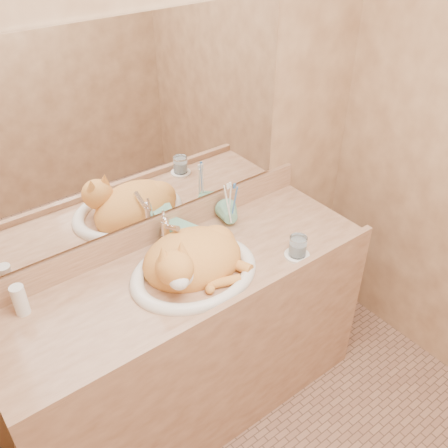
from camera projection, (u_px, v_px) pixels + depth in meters
wall_back at (145, 158)px, 1.95m from camera, size 2.40×0.02×2.50m
vanity_counter at (192, 344)px, 2.25m from camera, size 1.60×0.55×0.85m
mirror at (143, 126)px, 1.86m from camera, size 1.30×0.02×0.80m
sink_basin at (193, 258)px, 1.95m from camera, size 0.59×0.52×0.16m
faucet at (166, 232)px, 2.08m from camera, size 0.05×0.12×0.18m
cat at (191, 258)px, 1.97m from camera, size 0.47×0.41×0.23m
soap_dispenser at (192, 229)px, 2.08m from camera, size 0.11×0.12×0.20m
toothbrush_cup at (231, 220)px, 2.23m from camera, size 0.13×0.13×0.09m
toothbrushes at (231, 202)px, 2.17m from camera, size 0.04×0.04×0.24m
saucer at (297, 255)px, 2.09m from camera, size 0.11×0.11×0.01m
water_glass at (298, 246)px, 2.06m from camera, size 0.07×0.07×0.09m
lotion_bottle at (20, 300)px, 1.79m from camera, size 0.05×0.05×0.12m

